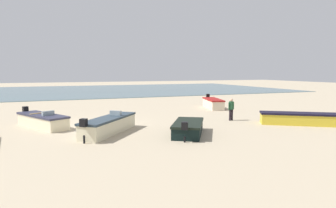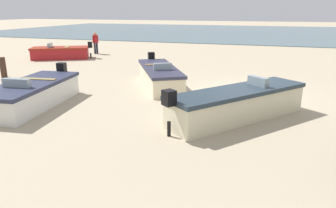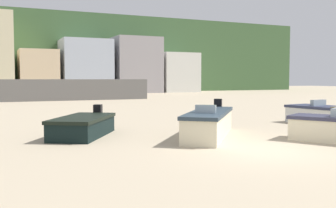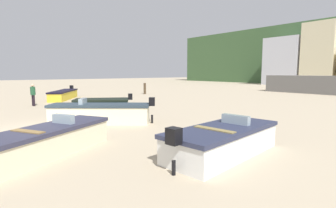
{
  "view_description": "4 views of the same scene",
  "coord_description": "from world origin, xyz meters",
  "px_view_note": "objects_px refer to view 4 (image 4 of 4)",
  "views": [
    {
      "loc": [
        2.65,
        19.51,
        3.6
      ],
      "look_at": [
        -5.5,
        -1.55,
        1.0
      ],
      "focal_mm": 30.42,
      "sensor_mm": 36.0,
      "label": 1
    },
    {
      "loc": [
        -0.81,
        12.4,
        3.24
      ],
      "look_at": [
        1.22,
        6.11,
        1.24
      ],
      "focal_mm": 33.6,
      "sensor_mm": 36.0,
      "label": 2
    },
    {
      "loc": [
        -7.18,
        -9.24,
        2.11
      ],
      "look_at": [
        -0.81,
        4.98,
        1.1
      ],
      "focal_mm": 41.81,
      "sensor_mm": 36.0,
      "label": 3
    },
    {
      "loc": [
        11.81,
        -2.12,
        2.47
      ],
      "look_at": [
        1.07,
        6.39,
        0.79
      ],
      "focal_mm": 27.87,
      "sensor_mm": 36.0,
      "label": 4
    }
  ],
  "objects_px": {
    "boat_cream_3": "(100,113)",
    "beach_walker_distant": "(33,93)",
    "boat_yellow_0": "(64,95)",
    "mooring_post_near_water": "(145,89)",
    "boat_black_2": "(102,104)",
    "boat_cream_5": "(45,142)",
    "boat_white_1": "(223,140)"
  },
  "relations": [
    {
      "from": "boat_black_2",
      "to": "mooring_post_near_water",
      "type": "relative_size",
      "value": 3.05
    },
    {
      "from": "boat_cream_3",
      "to": "boat_cream_5",
      "type": "relative_size",
      "value": 0.99
    },
    {
      "from": "boat_white_1",
      "to": "boat_cream_3",
      "type": "xyz_separation_m",
      "value": [
        -6.89,
        -0.83,
        0.04
      ]
    },
    {
      "from": "beach_walker_distant",
      "to": "boat_yellow_0",
      "type": "bearing_deg",
      "value": -53.19
    },
    {
      "from": "boat_cream_5",
      "to": "mooring_post_near_water",
      "type": "bearing_deg",
      "value": 109.62
    },
    {
      "from": "beach_walker_distant",
      "to": "boat_black_2",
      "type": "bearing_deg",
      "value": -158.32
    },
    {
      "from": "boat_white_1",
      "to": "boat_black_2",
      "type": "relative_size",
      "value": 1.18
    },
    {
      "from": "boat_yellow_0",
      "to": "beach_walker_distant",
      "type": "height_order",
      "value": "beach_walker_distant"
    },
    {
      "from": "boat_cream_3",
      "to": "boat_white_1",
      "type": "bearing_deg",
      "value": -134.44
    },
    {
      "from": "boat_white_1",
      "to": "boat_cream_5",
      "type": "distance_m",
      "value": 5.29
    },
    {
      "from": "mooring_post_near_water",
      "to": "boat_cream_3",
      "type": "bearing_deg",
      "value": -40.62
    },
    {
      "from": "boat_white_1",
      "to": "boat_cream_3",
      "type": "distance_m",
      "value": 6.94
    },
    {
      "from": "boat_yellow_0",
      "to": "boat_black_2",
      "type": "xyz_separation_m",
      "value": [
        8.41,
        -0.07,
        -0.04
      ]
    },
    {
      "from": "mooring_post_near_water",
      "to": "beach_walker_distant",
      "type": "distance_m",
      "value": 12.72
    },
    {
      "from": "boat_white_1",
      "to": "boat_cream_5",
      "type": "relative_size",
      "value": 0.98
    },
    {
      "from": "boat_white_1",
      "to": "boat_black_2",
      "type": "height_order",
      "value": "boat_white_1"
    },
    {
      "from": "boat_cream_3",
      "to": "mooring_post_near_water",
      "type": "relative_size",
      "value": 3.65
    },
    {
      "from": "mooring_post_near_water",
      "to": "beach_walker_distant",
      "type": "bearing_deg",
      "value": -72.99
    },
    {
      "from": "boat_cream_3",
      "to": "boat_cream_5",
      "type": "height_order",
      "value": "boat_cream_3"
    },
    {
      "from": "beach_walker_distant",
      "to": "mooring_post_near_water",
      "type": "bearing_deg",
      "value": -83.58
    },
    {
      "from": "boat_black_2",
      "to": "boat_cream_5",
      "type": "distance_m",
      "value": 9.54
    },
    {
      "from": "boat_black_2",
      "to": "mooring_post_near_water",
      "type": "distance_m",
      "value": 12.53
    },
    {
      "from": "boat_black_2",
      "to": "boat_cream_3",
      "type": "distance_m",
      "value": 4.62
    },
    {
      "from": "boat_yellow_0",
      "to": "beach_walker_distant",
      "type": "xyz_separation_m",
      "value": [
        3.47,
        -3.19,
        0.54
      ]
    },
    {
      "from": "boat_black_2",
      "to": "boat_cream_5",
      "type": "bearing_deg",
      "value": 176.7
    },
    {
      "from": "boat_black_2",
      "to": "boat_white_1",
      "type": "bearing_deg",
      "value": -154.98
    },
    {
      "from": "boat_cream_3",
      "to": "beach_walker_distant",
      "type": "bearing_deg",
      "value": 45.9
    },
    {
      "from": "boat_yellow_0",
      "to": "boat_cream_3",
      "type": "height_order",
      "value": "boat_cream_3"
    },
    {
      "from": "boat_yellow_0",
      "to": "mooring_post_near_water",
      "type": "bearing_deg",
      "value": -145.61
    },
    {
      "from": "boat_cream_5",
      "to": "boat_white_1",
      "type": "bearing_deg",
      "value": 23.66
    },
    {
      "from": "boat_yellow_0",
      "to": "mooring_post_near_water",
      "type": "height_order",
      "value": "mooring_post_near_water"
    },
    {
      "from": "mooring_post_near_water",
      "to": "beach_walker_distant",
      "type": "relative_size",
      "value": 0.77
    }
  ]
}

